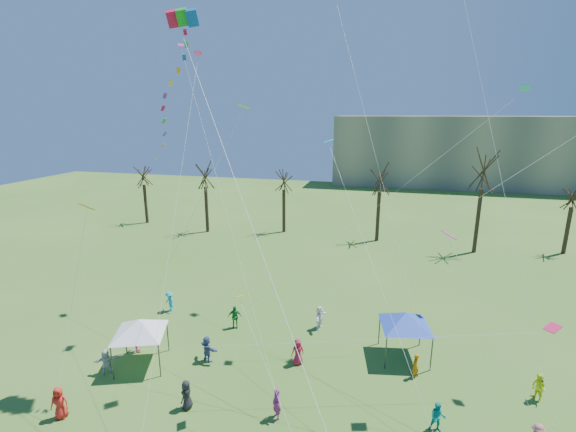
% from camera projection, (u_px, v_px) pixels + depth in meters
% --- Properties ---
extents(distant_building, '(60.00, 14.00, 15.00)m').
position_uv_depth(distant_building, '(476.00, 152.00, 86.66)').
color(distant_building, gray).
rests_on(distant_building, ground).
extents(bare_tree_row, '(67.86, 8.40, 11.64)m').
position_uv_depth(bare_tree_row, '(384.00, 187.00, 48.25)').
color(bare_tree_row, black).
rests_on(bare_tree_row, ground).
extents(big_box_kite, '(7.15, 7.52, 25.16)m').
position_uv_depth(big_box_kite, '(174.00, 106.00, 21.04)').
color(big_box_kite, red).
rests_on(big_box_kite, ground).
extents(canopy_tent_white, '(4.00, 4.00, 3.20)m').
position_uv_depth(canopy_tent_white, '(139.00, 326.00, 25.12)').
color(canopy_tent_white, '#3F3F44').
rests_on(canopy_tent_white, ground).
extents(canopy_tent_blue, '(4.24, 4.24, 3.23)m').
position_uv_depth(canopy_tent_blue, '(406.00, 319.00, 25.95)').
color(canopy_tent_blue, '#3F3F44').
rests_on(canopy_tent_blue, ground).
extents(festival_crowd, '(26.55, 15.31, 1.82)m').
position_uv_depth(festival_crowd, '(280.00, 375.00, 23.40)').
color(festival_crowd, red).
rests_on(festival_crowd, ground).
extents(small_kites_aloft, '(27.50, 19.03, 35.40)m').
position_uv_depth(small_kites_aloft, '(339.00, 145.00, 23.78)').
color(small_kites_aloft, orange).
rests_on(small_kites_aloft, ground).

